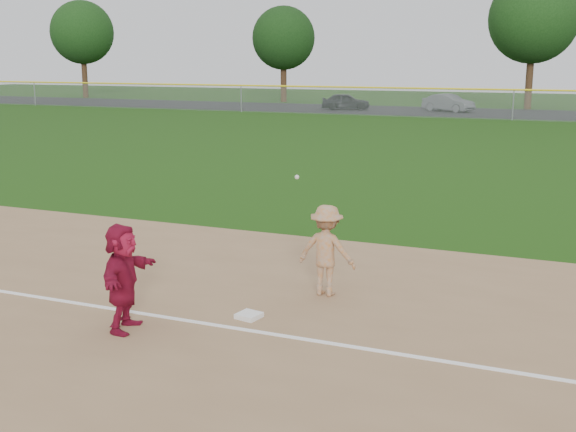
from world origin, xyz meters
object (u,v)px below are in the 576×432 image
at_px(car_left, 346,101).
at_px(first_base, 249,316).
at_px(base_runner, 123,277).
at_px(car_mid, 448,103).

bearing_deg(car_left, first_base, 178.58).
relative_size(base_runner, car_left, 0.43).
bearing_deg(car_mid, first_base, -149.04).
distance_m(base_runner, car_left, 48.18).
height_order(first_base, base_runner, base_runner).
height_order(first_base, car_left, car_left).
height_order(car_left, car_mid, car_mid).
bearing_deg(base_runner, car_left, 3.23).
xyz_separation_m(first_base, base_runner, (-1.51, -1.17, 0.79)).
xyz_separation_m(car_left, car_mid, (7.93, 1.05, 0.01)).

